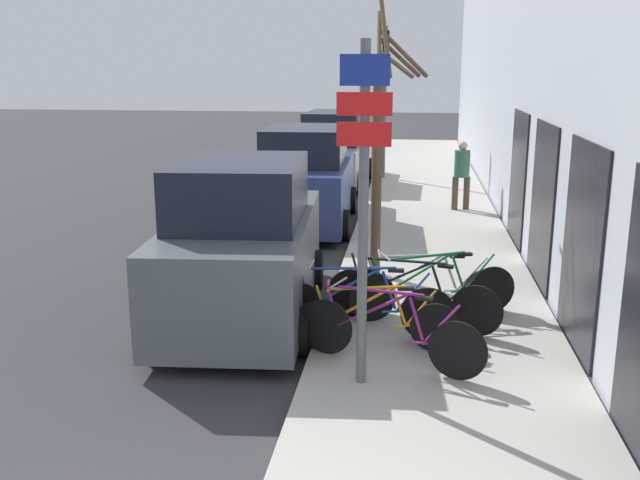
{
  "coord_description": "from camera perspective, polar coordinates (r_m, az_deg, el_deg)",
  "views": [
    {
      "loc": [
        2.16,
        -3.46,
        3.57
      ],
      "look_at": [
        0.92,
        6.18,
        1.16
      ],
      "focal_mm": 40.0,
      "sensor_mm": 36.0,
      "label": 1
    }
  ],
  "objects": [
    {
      "name": "ground_plane",
      "position": [
        15.24,
        -1.01,
        0.37
      ],
      "size": [
        80.0,
        80.0,
        0.0
      ],
      "primitive_type": "plane",
      "color": "#333335"
    },
    {
      "name": "pedestrian_near",
      "position": [
        17.4,
        11.28,
        5.48
      ],
      "size": [
        0.43,
        0.37,
        1.64
      ],
      "rotation": [
        0.0,
        0.0,
        0.19
      ],
      "color": "#4C3D2D",
      "rests_on": "sidewalk_curb"
    },
    {
      "name": "parked_car_0",
      "position": [
        10.16,
        -6.17,
        -0.55
      ],
      "size": [
        2.31,
        4.6,
        2.29
      ],
      "rotation": [
        0.0,
        0.0,
        0.07
      ],
      "color": "#51565B",
      "rests_on": "ground"
    },
    {
      "name": "bicycle_0",
      "position": [
        8.32,
        5.54,
        -7.45
      ],
      "size": [
        2.18,
        0.84,
        0.94
      ],
      "rotation": [
        0.0,
        0.0,
        1.23
      ],
      "color": "black",
      "rests_on": "sidewalk_curb"
    },
    {
      "name": "bicycle_3",
      "position": [
        9.59,
        7.38,
        -4.58
      ],
      "size": [
        2.32,
        0.79,
        0.93
      ],
      "rotation": [
        0.0,
        0.0,
        1.27
      ],
      "color": "black",
      "rests_on": "sidewalk_curb"
    },
    {
      "name": "sidewalk_curb",
      "position": [
        17.81,
        8.62,
        2.44
      ],
      "size": [
        3.2,
        32.0,
        0.15
      ],
      "color": "#ADA89E",
      "rests_on": "ground"
    },
    {
      "name": "bicycle_1",
      "position": [
        8.78,
        4.45,
        -6.54
      ],
      "size": [
        2.04,
        0.44,
        0.83
      ],
      "rotation": [
        0.0,
        0.0,
        1.66
      ],
      "color": "black",
      "rests_on": "sidewalk_curb"
    },
    {
      "name": "traffic_light",
      "position": [
        21.9,
        5.23,
        12.46
      ],
      "size": [
        0.2,
        0.3,
        4.5
      ],
      "color": "#595B60",
      "rests_on": "sidewalk_curb"
    },
    {
      "name": "signpost",
      "position": [
        7.42,
        3.49,
        3.12
      ],
      "size": [
        0.56,
        0.13,
        3.67
      ],
      "color": "#595B60",
      "rests_on": "sidewalk_curb"
    },
    {
      "name": "building_facade",
      "position": [
        17.5,
        14.87,
        12.34
      ],
      "size": [
        0.23,
        32.0,
        6.5
      ],
      "color": "#B2B7C1",
      "rests_on": "ground"
    },
    {
      "name": "bicycle_2",
      "position": [
        9.15,
        3.42,
        -5.36
      ],
      "size": [
        2.35,
        0.44,
        0.96
      ],
      "rotation": [
        0.0,
        0.0,
        1.56
      ],
      "color": "black",
      "rests_on": "sidewalk_curb"
    },
    {
      "name": "bicycle_4",
      "position": [
        9.98,
        9.06,
        -3.92
      ],
      "size": [
        2.3,
        0.86,
        0.92
      ],
      "rotation": [
        0.0,
        0.0,
        1.91
      ],
      "color": "black",
      "rests_on": "sidewalk_curb"
    },
    {
      "name": "street_tree",
      "position": [
        11.52,
        4.79,
        7.04
      ],
      "size": [
        0.87,
        1.03,
        4.53
      ],
      "color": "brown",
      "rests_on": "sidewalk_curb"
    },
    {
      "name": "bicycle_5",
      "position": [
        10.13,
        8.47,
        -3.73
      ],
      "size": [
        2.29,
        0.44,
        0.87
      ],
      "rotation": [
        0.0,
        0.0,
        1.67
      ],
      "color": "black",
      "rests_on": "sidewalk_curb"
    },
    {
      "name": "parked_car_2",
      "position": [
        21.35,
        1.2,
        7.01
      ],
      "size": [
        2.08,
        4.65,
        2.22
      ],
      "rotation": [
        0.0,
        0.0,
        -0.03
      ],
      "color": "gray",
      "rests_on": "ground"
    },
    {
      "name": "parked_car_1",
      "position": [
        16.02,
        -1.12,
        4.76
      ],
      "size": [
        2.21,
        4.62,
        2.23
      ],
      "rotation": [
        0.0,
        0.0,
        0.03
      ],
      "color": "navy",
      "rests_on": "ground"
    }
  ]
}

